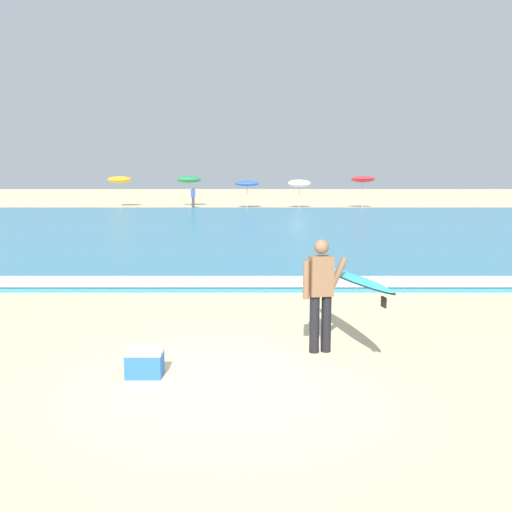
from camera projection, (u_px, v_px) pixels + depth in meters
name	position (u px, v px, depth m)	size (l,w,h in m)	color
ground_plane	(235.00, 379.00, 7.39)	(160.00, 160.00, 0.00)	beige
sea	(251.00, 228.00, 26.49)	(120.00, 28.00, 0.14)	teal
surf_foam	(245.00, 281.00, 13.23)	(120.00, 1.31, 0.01)	white
surfer_with_board	(338.00, 285.00, 8.41)	(1.20, 2.92, 1.73)	black
beach_umbrella_0	(121.00, 180.00, 43.40)	(1.86, 1.87, 2.37)	beige
beach_umbrella_1	(190.00, 180.00, 44.06)	(1.93, 1.94, 2.36)	beige
beach_umbrella_2	(248.00, 183.00, 41.59)	(1.84, 1.86, 2.08)	beige
beach_umbrella_3	(301.00, 183.00, 41.54)	(1.71, 1.75, 2.18)	beige
beach_umbrella_4	(364.00, 179.00, 41.47)	(1.79, 1.82, 2.45)	beige
beachgoer_near_row_left	(194.00, 197.00, 41.74)	(0.32, 0.20, 1.58)	#383842
cooler_box	(146.00, 363.00, 7.49)	(0.49, 0.35, 0.37)	blue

